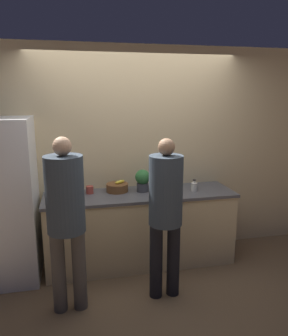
# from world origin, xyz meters

# --- Properties ---
(ground_plane) EXTENTS (14.00, 14.00, 0.00)m
(ground_plane) POSITION_xyz_m (0.00, 0.00, 0.00)
(ground_plane) COLOR brown
(wall_back) EXTENTS (5.20, 0.06, 2.60)m
(wall_back) POSITION_xyz_m (0.00, 0.69, 1.30)
(wall_back) COLOR #D6BC8C
(wall_back) RESTS_ON ground_plane
(counter) EXTENTS (2.24, 0.67, 0.88)m
(counter) POSITION_xyz_m (0.00, 0.37, 0.44)
(counter) COLOR beige
(counter) RESTS_ON ground_plane
(person_left) EXTENTS (0.35, 0.35, 1.67)m
(person_left) POSITION_xyz_m (-0.84, -0.39, 0.99)
(person_left) COLOR #4C4742
(person_left) RESTS_ON ground_plane
(person_center) EXTENTS (0.33, 0.33, 1.63)m
(person_center) POSITION_xyz_m (0.10, -0.37, 0.95)
(person_center) COLOR black
(person_center) RESTS_ON ground_plane
(fruit_bowl) EXTENTS (0.26, 0.26, 0.14)m
(fruit_bowl) POSITION_xyz_m (-0.25, 0.48, 0.93)
(fruit_bowl) COLOR brown
(fruit_bowl) RESTS_ON counter
(utensil_crock) EXTENTS (0.10, 0.10, 0.23)m
(utensil_crock) POSITION_xyz_m (-0.70, 0.50, 0.95)
(utensil_crock) COLOR #3D424C
(utensil_crock) RESTS_ON counter
(bottle_clear) EXTENTS (0.08, 0.08, 0.14)m
(bottle_clear) POSITION_xyz_m (0.65, 0.30, 0.94)
(bottle_clear) COLOR silver
(bottle_clear) RESTS_ON counter
(cup_red) EXTENTS (0.09, 0.09, 0.09)m
(cup_red) POSITION_xyz_m (-0.58, 0.47, 0.93)
(cup_red) COLOR #A33D33
(cup_red) RESTS_ON counter
(potted_plant) EXTENTS (0.18, 0.18, 0.27)m
(potted_plant) POSITION_xyz_m (0.04, 0.42, 1.03)
(potted_plant) COLOR #3D3D42
(potted_plant) RESTS_ON counter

